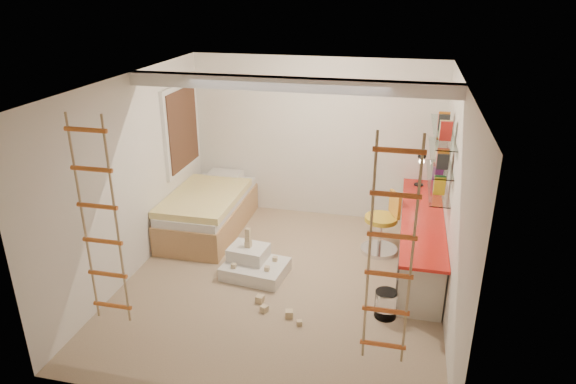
% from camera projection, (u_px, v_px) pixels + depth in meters
% --- Properties ---
extents(floor, '(4.50, 4.50, 0.00)m').
position_uv_depth(floor, '(283.00, 282.00, 6.71)').
color(floor, '#997D63').
rests_on(floor, ground).
extents(ceiling_beam, '(4.00, 0.18, 0.16)m').
position_uv_depth(ceiling_beam, '(288.00, 84.00, 6.03)').
color(ceiling_beam, white).
rests_on(ceiling_beam, ceiling).
extents(window_frame, '(0.06, 1.15, 1.35)m').
position_uv_depth(window_frame, '(181.00, 128.00, 7.89)').
color(window_frame, white).
rests_on(window_frame, wall_left).
extents(window_blind, '(0.02, 1.00, 1.20)m').
position_uv_depth(window_blind, '(183.00, 129.00, 7.88)').
color(window_blind, '#4C2D1E').
rests_on(window_blind, window_frame).
extents(rope_ladder_left, '(0.41, 0.04, 2.13)m').
position_uv_depth(rope_ladder_left, '(100.00, 224.00, 4.84)').
color(rope_ladder_left, orange).
rests_on(rope_ladder_left, ceiling).
extents(rope_ladder_right, '(0.41, 0.04, 2.13)m').
position_uv_depth(rope_ladder_right, '(390.00, 256.00, 4.28)').
color(rope_ladder_right, '#CF5123').
rests_on(rope_ladder_right, ceiling).
extents(waste_bin, '(0.26, 0.26, 0.33)m').
position_uv_depth(waste_bin, '(386.00, 304.00, 5.95)').
color(waste_bin, white).
rests_on(waste_bin, floor).
extents(desk, '(0.56, 2.80, 0.75)m').
position_uv_depth(desk, '(420.00, 238.00, 6.98)').
color(desk, red).
rests_on(desk, floor).
extents(shelves, '(0.25, 1.80, 0.71)m').
position_uv_depth(shelves, '(440.00, 156.00, 6.77)').
color(shelves, white).
rests_on(shelves, wall_right).
extents(bed, '(1.02, 2.00, 0.69)m').
position_uv_depth(bed, '(209.00, 211.00, 8.00)').
color(bed, '#AD7F51').
rests_on(bed, floor).
extents(task_lamp, '(0.14, 0.36, 0.57)m').
position_uv_depth(task_lamp, '(421.00, 165.00, 7.57)').
color(task_lamp, black).
rests_on(task_lamp, desk).
extents(swivel_chair, '(0.70, 0.70, 0.90)m').
position_uv_depth(swivel_chair, '(382.00, 231.00, 7.35)').
color(swivel_chair, gold).
rests_on(swivel_chair, floor).
extents(play_platform, '(0.88, 0.72, 0.36)m').
position_uv_depth(play_platform, '(253.00, 264.00, 6.84)').
color(play_platform, silver).
rests_on(play_platform, floor).
extents(toy_blocks, '(1.10, 1.11, 0.63)m').
position_uv_depth(toy_blocks, '(262.00, 272.00, 6.47)').
color(toy_blocks, '#CCB284').
rests_on(toy_blocks, floor).
extents(books, '(0.14, 0.70, 0.92)m').
position_uv_depth(books, '(441.00, 148.00, 6.73)').
color(books, yellow).
rests_on(books, shelves).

